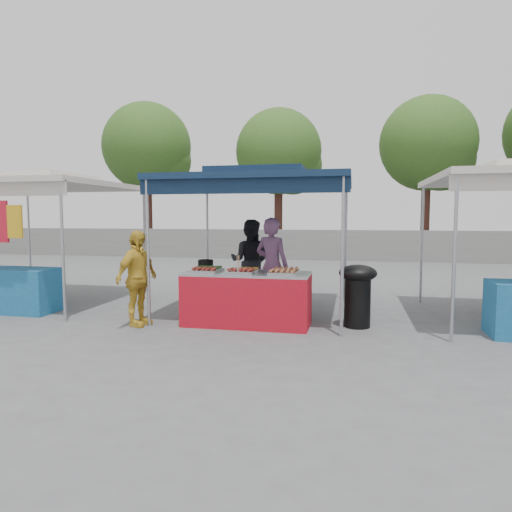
% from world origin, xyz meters
% --- Properties ---
extents(ground_plane, '(80.00, 80.00, 0.00)m').
position_xyz_m(ground_plane, '(0.00, 0.00, 0.00)').
color(ground_plane, '#4F5052').
extents(back_wall, '(40.00, 0.25, 1.20)m').
position_xyz_m(back_wall, '(0.00, 11.00, 0.60)').
color(back_wall, slate).
rests_on(back_wall, ground_plane).
extents(main_canopy, '(3.20, 3.20, 2.57)m').
position_xyz_m(main_canopy, '(0.00, 0.97, 2.37)').
color(main_canopy, '#A6A7AC').
rests_on(main_canopy, ground_plane).
extents(neighbor_stall_left, '(3.20, 3.20, 2.57)m').
position_xyz_m(neighbor_stall_left, '(-4.50, 0.57, 1.60)').
color(neighbor_stall_left, '#A6A7AC').
rests_on(neighbor_stall_left, ground_plane).
extents(tree_0, '(4.05, 4.05, 6.97)m').
position_xyz_m(tree_0, '(-7.62, 12.90, 4.77)').
color(tree_0, '#391D16').
rests_on(tree_0, ground_plane).
extents(tree_1, '(3.74, 3.72, 6.40)m').
position_xyz_m(tree_1, '(-1.44, 12.90, 4.38)').
color(tree_1, '#391D16').
rests_on(tree_1, ground_plane).
extents(tree_2, '(3.87, 3.87, 6.65)m').
position_xyz_m(tree_2, '(4.72, 13.03, 4.55)').
color(tree_2, '#391D16').
rests_on(tree_2, ground_plane).
extents(vendor_table, '(2.00, 0.80, 0.85)m').
position_xyz_m(vendor_table, '(0.00, -0.10, 0.43)').
color(vendor_table, '#AB0F1D').
rests_on(vendor_table, ground_plane).
extents(food_tray_fl, '(0.42, 0.30, 0.07)m').
position_xyz_m(food_tray_fl, '(-0.63, -0.32, 0.88)').
color(food_tray_fl, '#B1B1B5').
rests_on(food_tray_fl, vendor_table).
extents(food_tray_fm, '(0.42, 0.30, 0.07)m').
position_xyz_m(food_tray_fm, '(-0.04, -0.34, 0.88)').
color(food_tray_fm, '#B1B1B5').
rests_on(food_tray_fm, vendor_table).
extents(food_tray_fr, '(0.42, 0.30, 0.07)m').
position_xyz_m(food_tray_fr, '(0.61, -0.34, 0.88)').
color(food_tray_fr, '#B1B1B5').
rests_on(food_tray_fr, vendor_table).
extents(food_tray_bl, '(0.42, 0.30, 0.07)m').
position_xyz_m(food_tray_bl, '(-0.64, -0.03, 0.88)').
color(food_tray_bl, '#B1B1B5').
rests_on(food_tray_bl, vendor_table).
extents(food_tray_bm, '(0.42, 0.30, 0.07)m').
position_xyz_m(food_tray_bm, '(-0.02, -0.02, 0.88)').
color(food_tray_bm, '#B1B1B5').
rests_on(food_tray_bm, vendor_table).
extents(food_tray_br, '(0.42, 0.30, 0.07)m').
position_xyz_m(food_tray_br, '(0.62, -0.04, 0.88)').
color(food_tray_br, '#B1B1B5').
rests_on(food_tray_br, vendor_table).
extents(cooking_pot, '(0.26, 0.26, 0.15)m').
position_xyz_m(cooking_pot, '(-0.80, 0.25, 0.93)').
color(cooking_pot, black).
rests_on(cooking_pot, vendor_table).
extents(skewer_cup, '(0.08, 0.08, 0.10)m').
position_xyz_m(skewer_cup, '(-0.08, -0.33, 0.90)').
color(skewer_cup, '#A6A7AC').
rests_on(skewer_cup, vendor_table).
extents(wok_burner, '(0.59, 0.59, 0.99)m').
position_xyz_m(wok_burner, '(1.73, 0.13, 0.59)').
color(wok_burner, black).
rests_on(wok_burner, ground_plane).
extents(crate_left, '(0.47, 0.33, 0.28)m').
position_xyz_m(crate_left, '(-0.40, 0.40, 0.14)').
color(crate_left, navy).
rests_on(crate_left, ground_plane).
extents(crate_right, '(0.48, 0.34, 0.29)m').
position_xyz_m(crate_right, '(0.38, 0.44, 0.14)').
color(crate_right, navy).
rests_on(crate_right, ground_plane).
extents(crate_stacked, '(0.46, 0.32, 0.28)m').
position_xyz_m(crate_stacked, '(0.38, 0.44, 0.43)').
color(crate_stacked, navy).
rests_on(crate_stacked, crate_right).
extents(vendor_woman, '(0.73, 0.59, 1.72)m').
position_xyz_m(vendor_woman, '(0.25, 0.79, 0.86)').
color(vendor_woman, '#794D74').
rests_on(vendor_woman, ground_plane).
extents(helper_man, '(0.82, 0.65, 1.67)m').
position_xyz_m(helper_man, '(-0.38, 1.81, 0.84)').
color(helper_man, black).
rests_on(helper_man, ground_plane).
extents(customer_person, '(0.57, 0.95, 1.52)m').
position_xyz_m(customer_person, '(-1.69, -0.51, 0.76)').
color(customer_person, gold).
rests_on(customer_person, ground_plane).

